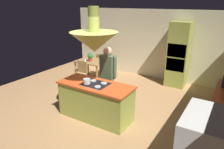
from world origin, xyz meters
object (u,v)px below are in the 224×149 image
object	(u,v)px
dining_table	(92,63)
chair_by_back_wall	(102,63)
oven_tower	(178,55)
cooking_pot_on_cooktop	(87,81)
kitchen_island	(96,101)
potted_plant_on_table	(90,57)
cup_on_table	(85,60)
person_at_island	(108,73)
chair_facing_island	(81,72)

from	to	relation	value
dining_table	chair_by_back_wall	bearing A→B (deg)	90.00
oven_tower	cooking_pot_on_cooktop	size ratio (longest dim) A/B	12.21
kitchen_island	potted_plant_on_table	distance (m)	2.66
kitchen_island	potted_plant_on_table	world-z (taller)	potted_plant_on_table
cooking_pot_on_cooktop	cup_on_table	bearing A→B (deg)	129.82
person_at_island	potted_plant_on_table	size ratio (longest dim) A/B	5.66
person_at_island	potted_plant_on_table	bearing A→B (deg)	140.43
potted_plant_on_table	cooking_pot_on_cooktop	size ratio (longest dim) A/B	1.67
potted_plant_on_table	cup_on_table	size ratio (longest dim) A/B	3.33
dining_table	person_at_island	bearing A→B (deg)	-41.36
oven_tower	cup_on_table	xyz separation A→B (m)	(-2.94, -1.36, -0.29)
dining_table	chair_facing_island	distance (m)	0.67
chair_facing_island	cup_on_table	distance (m)	0.55
chair_by_back_wall	cup_on_table	world-z (taller)	chair_by_back_wall
potted_plant_on_table	cooking_pot_on_cooktop	bearing A→B (deg)	-54.39
chair_by_back_wall	potted_plant_on_table	bearing A→B (deg)	91.09
oven_tower	chair_by_back_wall	xyz separation A→B (m)	(-2.80, -0.49, -0.59)
cup_on_table	chair_facing_island	bearing A→B (deg)	-72.26
person_at_island	chair_facing_island	size ratio (longest dim) A/B	1.95
kitchen_island	dining_table	size ratio (longest dim) A/B	1.74
dining_table	cup_on_table	xyz separation A→B (m)	(-0.14, -0.22, 0.15)
potted_plant_on_table	cooking_pot_on_cooktop	xyz separation A→B (m)	(1.53, -2.13, 0.07)
person_at_island	cooking_pot_on_cooktop	bearing A→B (deg)	-96.19
oven_tower	chair_by_back_wall	world-z (taller)	oven_tower
kitchen_island	dining_table	world-z (taller)	kitchen_island
cup_on_table	cooking_pot_on_cooktop	bearing A→B (deg)	-50.18
chair_by_back_wall	potted_plant_on_table	xyz separation A→B (m)	(0.01, -0.75, 0.42)
chair_facing_island	cooking_pot_on_cooktop	xyz separation A→B (m)	(1.54, -1.58, 0.49)
potted_plant_on_table	cup_on_table	bearing A→B (deg)	-143.01
kitchen_island	chair_by_back_wall	xyz separation A→B (m)	(-1.70, 2.75, 0.04)
kitchen_island	chair_facing_island	bearing A→B (deg)	139.57
chair_by_back_wall	dining_table	bearing A→B (deg)	90.00
kitchen_island	cooking_pot_on_cooktop	distance (m)	0.57
cooking_pot_on_cooktop	kitchen_island	bearing A→B (deg)	39.09
chair_facing_island	cup_on_table	size ratio (longest dim) A/B	9.67
kitchen_island	oven_tower	xyz separation A→B (m)	(1.10, 3.24, 0.64)
oven_tower	dining_table	distance (m)	3.06
chair_by_back_wall	cup_on_table	distance (m)	0.93
oven_tower	cooking_pot_on_cooktop	xyz separation A→B (m)	(-1.26, -3.37, -0.10)
chair_facing_island	potted_plant_on_table	distance (m)	0.70
kitchen_island	dining_table	distance (m)	2.71
dining_table	cooking_pot_on_cooktop	xyz separation A→B (m)	(1.54, -2.23, 0.34)
dining_table	potted_plant_on_table	world-z (taller)	potted_plant_on_table
oven_tower	chair_by_back_wall	bearing A→B (deg)	-170.04
chair_by_back_wall	cooking_pot_on_cooktop	xyz separation A→B (m)	(1.54, -2.88, 0.49)
chair_by_back_wall	cooking_pot_on_cooktop	distance (m)	3.30
person_at_island	potted_plant_on_table	xyz separation A→B (m)	(-1.61, 1.33, -0.05)
oven_tower	potted_plant_on_table	bearing A→B (deg)	-155.96
kitchen_island	dining_table	bearing A→B (deg)	128.99
potted_plant_on_table	dining_table	bearing A→B (deg)	98.15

